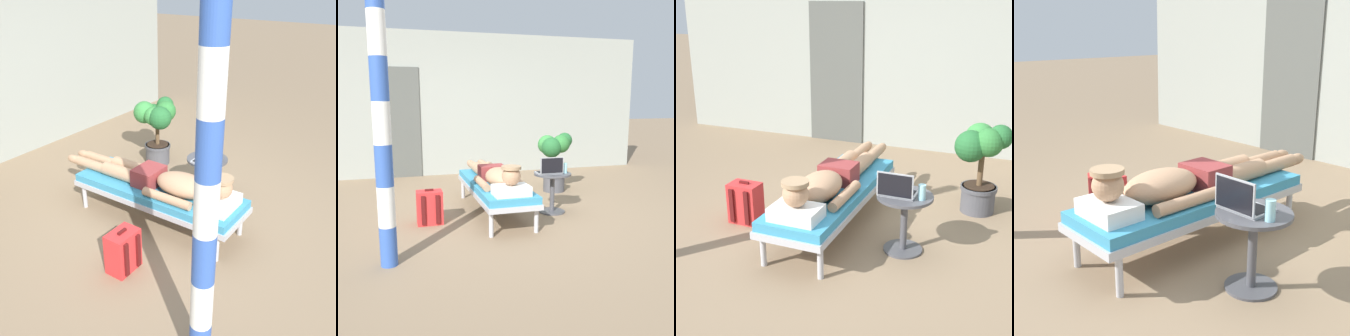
# 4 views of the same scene
# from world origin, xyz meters

# --- Properties ---
(ground_plane) EXTENTS (40.00, 40.00, 0.00)m
(ground_plane) POSITION_xyz_m (0.00, 0.00, 0.00)
(ground_plane) COLOR #8C7256
(house_door_panel) EXTENTS (0.84, 0.03, 2.04)m
(house_door_panel) POSITION_xyz_m (-1.35, 2.80, 1.02)
(house_door_panel) COLOR #545651
(house_door_panel) RESTS_ON ground
(lounge_chair) EXTENTS (0.62, 1.93, 0.42)m
(lounge_chair) POSITION_xyz_m (-0.21, 0.07, 0.35)
(lounge_chair) COLOR #B7B7BC
(lounge_chair) RESTS_ON ground
(person_reclining) EXTENTS (0.53, 2.17, 0.33)m
(person_reclining) POSITION_xyz_m (-0.21, -0.02, 0.52)
(person_reclining) COLOR white
(person_reclining) RESTS_ON lounge_chair
(side_table) EXTENTS (0.48, 0.48, 0.52)m
(side_table) POSITION_xyz_m (0.53, -0.12, 0.36)
(side_table) COLOR #4C4C51
(side_table) RESTS_ON ground
(laptop) EXTENTS (0.31, 0.24, 0.23)m
(laptop) POSITION_xyz_m (0.47, -0.17, 0.58)
(laptop) COLOR #A5A8AD
(laptop) RESTS_ON side_table
(drink_glass) EXTENTS (0.06, 0.06, 0.13)m
(drink_glass) POSITION_xyz_m (0.68, -0.16, 0.59)
(drink_glass) COLOR #99D8E5
(drink_glass) RESTS_ON side_table
(backpack) EXTENTS (0.30, 0.26, 0.42)m
(backpack) POSITION_xyz_m (-1.06, -0.15, 0.20)
(backpack) COLOR red
(backpack) RESTS_ON ground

